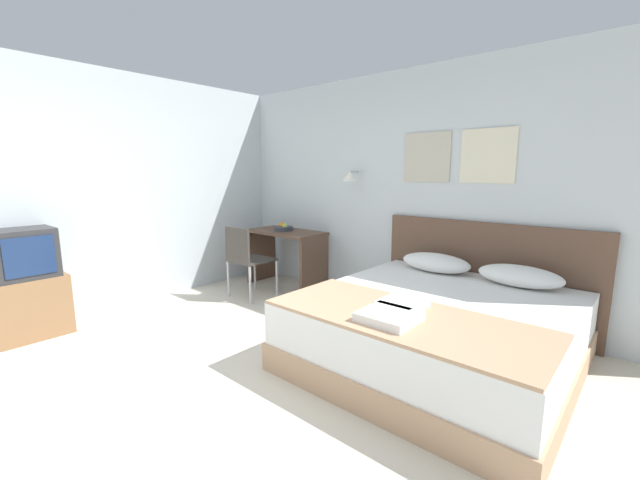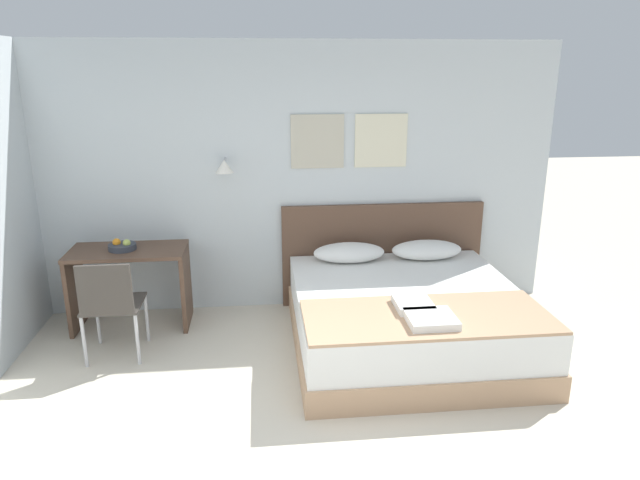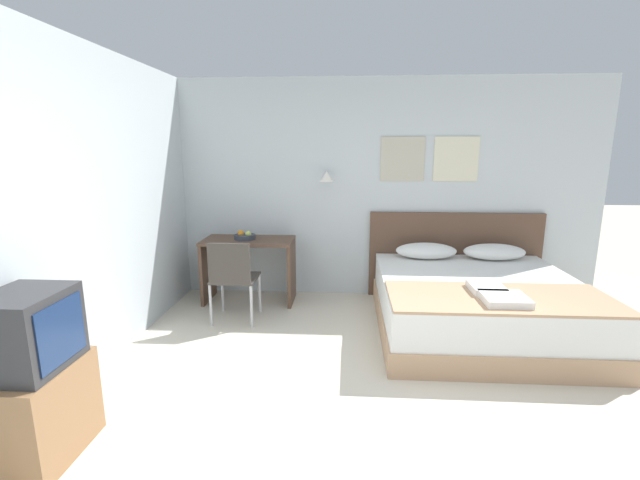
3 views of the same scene
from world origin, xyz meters
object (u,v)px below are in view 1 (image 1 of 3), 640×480
Objects in this scene: pillow_left at (436,263)px; pillow_right at (520,276)px; headboard at (483,275)px; folded_towel_near_foot at (403,304)px; tv_stand at (31,307)px; bed at (437,331)px; television at (24,253)px; desk at (286,249)px; throw_blanket at (402,317)px; desk_chair at (245,256)px; folded_towel_mid_bed at (389,316)px; fruit_bowl at (283,228)px.

pillow_left is 1.00× the size of pillow_right.
headboard is 6.29× the size of folded_towel_near_foot.
pillow_left is 3.94m from tv_stand.
television is at bearing -147.23° from bed.
tv_stand is (-0.64, -2.74, -0.23)m from desk.
desk_chair reaches higher than throw_blanket.
desk is at bearing 88.42° from desk_chair.
throw_blanket is 3.46m from television.
folded_towel_near_foot is at bearing -11.46° from desk_chair.
desk is at bearing 76.81° from tv_stand.
pillow_right is at bearing 14.25° from desk_chair.
folded_towel_mid_bed is at bearing -76.12° from pillow_left.
desk_chair is at bearing 178.92° from bed.
pillow_right is 2.89m from desk.
folded_towel_near_foot is 2.73m from fruit_bowl.
folded_towel_near_foot is at bearing 118.04° from throw_blanket.
bed is 1.08m from headboard.
throw_blanket is at bearing 24.48° from tv_stand.
folded_towel_near_foot is (-0.47, -1.23, -0.04)m from pillow_right.
throw_blanket is at bearing -90.00° from headboard.
pillow_right is 2.13× the size of folded_towel_near_foot.
pillow_left is 1.43m from throw_blanket.
television is at bearing -152.82° from folded_towel_near_foot.
desk_chair is at bearing 73.18° from tv_stand.
desk is 1.79× the size of tv_stand.
television is at bearing -157.58° from folded_towel_mid_bed.
fruit_bowl is at bearing 154.62° from folded_towel_near_foot.
pillow_left is at bearing 19.18° from desk_chair.
desk_chair reaches higher than bed.
pillow_left reaches higher than tv_stand.
desk is at bearing 154.17° from folded_towel_near_foot.
bed is at bearing 90.00° from throw_blanket.
headboard is at bearing 89.43° from folded_towel_mid_bed.
television is at bearing -141.53° from pillow_right.
pillow_right is 2.80× the size of fruit_bowl.
bed is 1.07× the size of throw_blanket.
television is (0.00, 0.00, 0.52)m from tv_stand.
desk is (-2.50, -0.32, -0.01)m from headboard.
bed is 3.41× the size of tv_stand.
throw_blanket is at bearing -74.07° from pillow_left.
throw_blanket is 2.82m from desk.
throw_blanket is (-0.39, -1.38, -0.08)m from pillow_right.
pillow_left reaches higher than folded_towel_mid_bed.
fruit_bowl is (-2.54, -0.33, 0.27)m from headboard.
pillow_right is 1.45× the size of television.
folded_towel_mid_bed is 0.40× the size of desk_chair.
tv_stand is (-0.62, -2.07, -0.24)m from desk_chair.
folded_towel_mid_bed is at bearing -97.09° from throw_blanket.
tv_stand is (-3.14, -2.02, 0.02)m from bed.
pillow_right is at bearing 74.87° from folded_towel_mid_bed.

